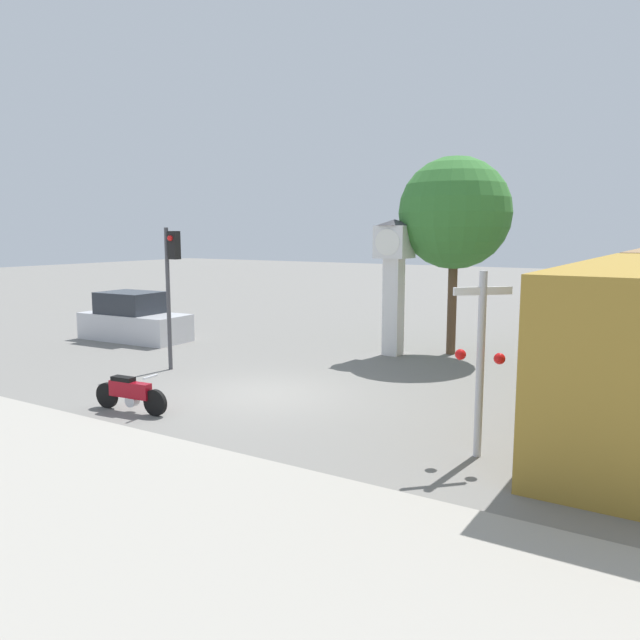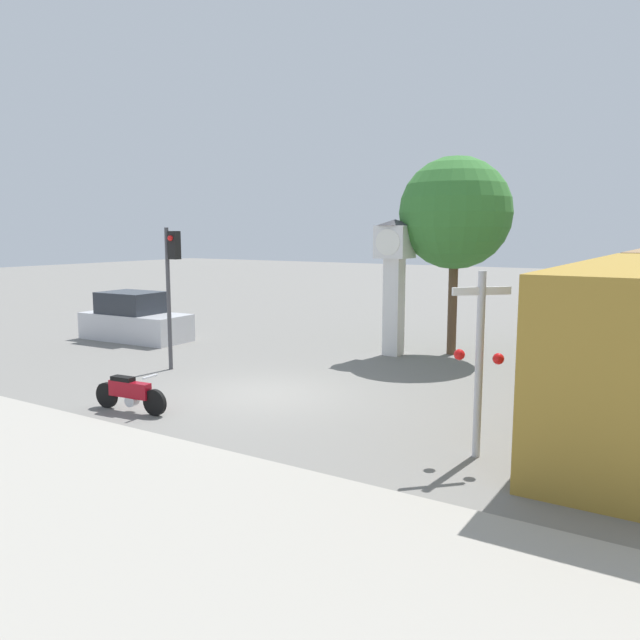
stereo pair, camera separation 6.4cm
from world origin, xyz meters
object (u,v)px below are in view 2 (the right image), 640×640
(traffic_light, at_px, (171,273))
(parked_car, at_px, (135,320))
(railroad_crossing_signal, at_px, (479,356))
(motorcycle, at_px, (130,393))
(clock_tower, at_px, (394,265))
(street_tree, at_px, (455,214))

(traffic_light, bearing_deg, parked_car, 149.41)
(railroad_crossing_signal, xyz_separation_m, parked_car, (-14.87, 5.27, -1.09))
(railroad_crossing_signal, bearing_deg, motorcycle, -169.72)
(traffic_light, bearing_deg, clock_tower, 50.75)
(motorcycle, distance_m, street_tree, 11.72)
(motorcycle, height_order, parked_car, parked_car)
(clock_tower, bearing_deg, street_tree, 36.80)
(traffic_light, xyz_separation_m, parked_car, (-5.05, 2.98, -2.10))
(street_tree, bearing_deg, motorcycle, -109.99)
(railroad_crossing_signal, bearing_deg, street_tree, 112.95)
(traffic_light, height_order, parked_car, traffic_light)
(traffic_light, relative_size, street_tree, 0.64)
(motorcycle, distance_m, parked_car, 9.90)
(parked_car, bearing_deg, traffic_light, -33.40)
(railroad_crossing_signal, xyz_separation_m, street_tree, (-3.78, 8.92, 2.77))
(clock_tower, distance_m, street_tree, 2.57)
(railroad_crossing_signal, relative_size, parked_car, 0.78)
(clock_tower, bearing_deg, railroad_crossing_signal, -55.38)
(clock_tower, xyz_separation_m, railroad_crossing_signal, (5.35, -7.75, -1.11))
(railroad_crossing_signal, bearing_deg, clock_tower, 124.62)
(railroad_crossing_signal, distance_m, street_tree, 10.08)
(traffic_light, xyz_separation_m, street_tree, (6.04, 6.64, 1.76))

